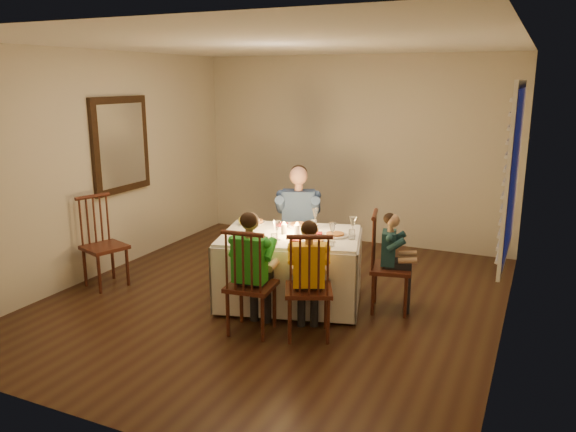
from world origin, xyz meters
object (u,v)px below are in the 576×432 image
at_px(dining_table, 290,254).
at_px(serving_bowl, 256,224).
at_px(chair_end, 389,310).
at_px(chair_extra, 108,286).
at_px(child_green, 252,331).
at_px(child_yellow, 308,336).
at_px(chair_near_left, 252,331).
at_px(chair_near_right, 308,336).
at_px(child_teal, 389,310).
at_px(chair_adult, 298,276).
at_px(adult, 298,276).

height_order(dining_table, serving_bowl, serving_bowl).
xyz_separation_m(chair_end, chair_extra, (-3.07, -0.67, 0.00)).
distance_m(chair_extra, serving_bowl, 1.87).
height_order(child_green, child_yellow, child_green).
bearing_deg(serving_bowl, chair_end, 3.75).
height_order(chair_near_left, chair_near_right, same).
distance_m(chair_extra, child_teal, 3.14).
height_order(chair_adult, child_green, child_green).
height_order(chair_adult, chair_end, same).
bearing_deg(serving_bowl, child_teal, 3.75).
height_order(dining_table, child_yellow, dining_table).
distance_m(child_teal, serving_bowl, 1.65).
bearing_deg(child_teal, chair_end, -0.00).
distance_m(chair_near_right, serving_bowl, 1.45).
xyz_separation_m(chair_near_left, serving_bowl, (-0.44, 0.92, 0.76)).
xyz_separation_m(dining_table, chair_adult, (-0.25, 0.76, -0.53)).
xyz_separation_m(chair_extra, serving_bowl, (1.61, 0.57, 0.76)).
xyz_separation_m(chair_near_left, child_green, (0.00, 0.00, 0.00)).
relative_size(child_yellow, child_teal, 1.08).
distance_m(dining_table, chair_end, 1.15).
height_order(chair_end, child_teal, same).
xyz_separation_m(dining_table, child_green, (-0.03, -0.79, -0.53)).
relative_size(dining_table, adult, 1.24).
bearing_deg(dining_table, child_yellow, -69.32).
relative_size(dining_table, chair_near_left, 1.63).
distance_m(chair_adult, adult, 0.00).
relative_size(chair_end, child_teal, 1.00).
xyz_separation_m(dining_table, chair_end, (0.99, 0.23, -0.53)).
height_order(dining_table, chair_near_right, dining_table).
bearing_deg(child_green, child_yellow, -172.36).
bearing_deg(child_teal, chair_extra, 89.77).
bearing_deg(child_teal, adult, 54.52).
distance_m(child_green, serving_bowl, 1.28).
xyz_separation_m(chair_near_left, adult, (-0.21, 1.55, 0.00)).
bearing_deg(child_green, chair_near_left, 69.33).
distance_m(child_green, child_yellow, 0.53).
xyz_separation_m(chair_end, adult, (-1.24, 0.53, 0.00)).
bearing_deg(chair_near_right, dining_table, -77.97).
relative_size(child_teal, serving_bowl, 5.25).
bearing_deg(chair_near_right, child_green, -9.72).
height_order(chair_end, child_green, child_green).
height_order(dining_table, chair_adult, dining_table).
height_order(dining_table, chair_near_left, dining_table).
xyz_separation_m(child_yellow, child_teal, (0.51, 0.89, 0.00)).
bearing_deg(child_green, chair_end, -141.78).
xyz_separation_m(chair_near_left, chair_near_right, (0.51, 0.13, 0.00)).
relative_size(chair_adult, adult, 0.76).
bearing_deg(child_green, adult, -88.83).
relative_size(chair_adult, chair_near_right, 1.00).
relative_size(chair_near_left, child_teal, 1.00).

